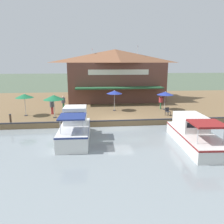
{
  "coord_description": "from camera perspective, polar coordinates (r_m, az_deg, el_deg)",
  "views": [
    {
      "loc": [
        20.23,
        -2.9,
        6.13
      ],
      "look_at": [
        -1.0,
        -0.67,
        1.3
      ],
      "focal_mm": 35.0,
      "sensor_mm": 36.0,
      "label": 1
    }
  ],
  "objects": [
    {
      "name": "person_at_quay_edge",
      "position": [
        27.23,
        12.64,
        2.97
      ],
      "size": [
        0.47,
        0.47,
        1.68
      ],
      "color": "#337547",
      "rests_on": "quay_deck"
    },
    {
      "name": "ground_plane",
      "position": [
        21.33,
        2.08,
        -3.96
      ],
      "size": [
        220.0,
        220.0,
        0.0
      ],
      "primitive_type": "plane",
      "color": "#4C5B47"
    },
    {
      "name": "cafe_chair_facing_river",
      "position": [
        24.86,
        -11.28,
        0.78
      ],
      "size": [
        0.45,
        0.45,
        0.85
      ],
      "color": "#2D2D33",
      "rests_on": "quay_deck"
    },
    {
      "name": "quay_deck",
      "position": [
        31.9,
        -0.67,
        2.22
      ],
      "size": [
        22.0,
        56.0,
        0.6
      ],
      "primitive_type": "cube",
      "color": "brown",
      "rests_on": "ground"
    },
    {
      "name": "cafe_chair_far_corner_seat",
      "position": [
        24.51,
        -9.02,
        0.7
      ],
      "size": [
        0.58,
        0.58,
        0.85
      ],
      "color": "#2D2D33",
      "rests_on": "quay_deck"
    },
    {
      "name": "patio_umbrella_far_corner",
      "position": [
        22.84,
        -14.98,
        3.72
      ],
      "size": [
        2.07,
        2.07,
        2.4
      ],
      "color": "#B7B7B7",
      "rests_on": "quay_deck"
    },
    {
      "name": "person_mid_patio",
      "position": [
        24.63,
        -15.42,
        1.82
      ],
      "size": [
        0.48,
        0.48,
        1.68
      ],
      "color": "#B23338",
      "rests_on": "quay_deck"
    },
    {
      "name": "tree_downstream_bank",
      "position": [
        36.82,
        0.88,
        11.69
      ],
      "size": [
        4.4,
        4.19,
        7.06
      ],
      "color": "brown",
      "rests_on": "quay_deck"
    },
    {
      "name": "motorboat_distant_upstream",
      "position": [
        17.91,
        -9.53,
        -4.17
      ],
      "size": [
        6.15,
        2.43,
        2.62
      ],
      "color": "white",
      "rests_on": "river_water"
    },
    {
      "name": "waterfront_restaurant",
      "position": [
        33.78,
        0.78,
        9.85
      ],
      "size": [
        10.39,
        14.26,
        8.09
      ],
      "color": "brown",
      "rests_on": "quay_deck"
    },
    {
      "name": "mooring_post",
      "position": [
        22.44,
        -25.01,
        -1.56
      ],
      "size": [
        0.22,
        0.22,
        0.87
      ],
      "color": "#473323",
      "rests_on": "quay_deck"
    },
    {
      "name": "motorboat_nearest_quay",
      "position": [
        18.17,
        20.05,
        -4.98
      ],
      "size": [
        7.91,
        2.89,
        2.19
      ],
      "color": "silver",
      "rests_on": "river_water"
    },
    {
      "name": "person_near_entrance",
      "position": [
        26.74,
        -12.61,
        2.8
      ],
      "size": [
        0.47,
        0.47,
        1.68
      ],
      "color": "#337547",
      "rests_on": "quay_deck"
    },
    {
      "name": "patio_umbrella_mid_patio_left",
      "position": [
        25.44,
        0.64,
        5.19
      ],
      "size": [
        1.8,
        1.8,
        2.42
      ],
      "color": "#B7B7B7",
      "rests_on": "quay_deck"
    },
    {
      "name": "cafe_chair_back_row_seat",
      "position": [
        24.11,
        14.33,
        0.25
      ],
      "size": [
        0.52,
        0.52,
        0.85
      ],
      "color": "#2D2D33",
      "rests_on": "quay_deck"
    },
    {
      "name": "patio_umbrella_near_quay_edge",
      "position": [
        24.72,
        -21.93,
        3.93
      ],
      "size": [
        1.85,
        1.85,
        2.38
      ],
      "color": "#B7B7B7",
      "rests_on": "quay_deck"
    },
    {
      "name": "patio_umbrella_back_row",
      "position": [
        26.72,
        13.74,
        4.75
      ],
      "size": [
        1.93,
        1.93,
        2.21
      ],
      "color": "#B7B7B7",
      "rests_on": "quay_deck"
    },
    {
      "name": "quay_edge_fender",
      "position": [
        21.25,
        2.05,
        -2.2
      ],
      "size": [
        0.2,
        50.4,
        0.1
      ],
      "primitive_type": "cube",
      "color": "#2D2D33",
      "rests_on": "quay_deck"
    }
  ]
}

